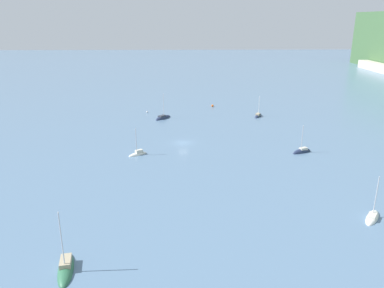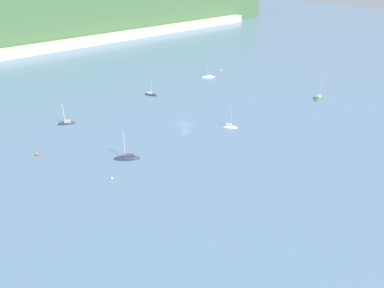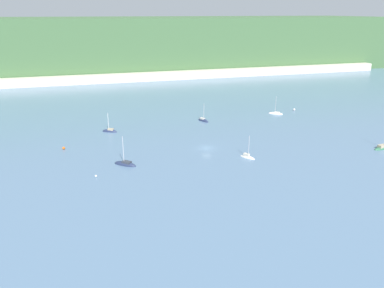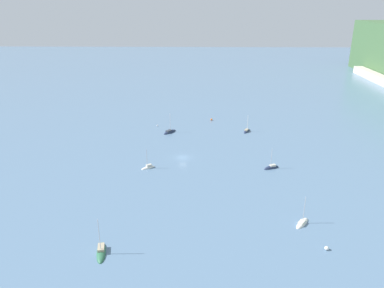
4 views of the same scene
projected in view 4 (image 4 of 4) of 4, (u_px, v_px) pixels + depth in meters
ground_plane at (183, 158)px, 121.60m from camera, size 600.00×600.00×0.00m
sailboat_0 at (302, 223)px, 85.78m from camera, size 5.38×4.58×7.62m
sailboat_1 at (247, 131)px, 145.31m from camera, size 5.18×3.75×7.31m
sailboat_2 at (170, 132)px, 144.32m from camera, size 6.18×5.56×8.63m
sailboat_3 at (148, 168)px, 113.99m from camera, size 3.64×4.42×6.90m
sailboat_4 at (101, 252)px, 75.98m from camera, size 7.22×3.14×8.91m
sailboat_5 at (271, 168)px, 113.91m from camera, size 3.49×5.25×7.39m
mooring_buoy_0 at (211, 119)px, 158.59m from camera, size 0.82×0.82×0.82m
mooring_buoy_1 at (157, 125)px, 151.50m from camera, size 0.55×0.55×0.55m
mooring_buoy_2 at (327, 248)px, 76.72m from camera, size 0.86×0.86×0.86m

